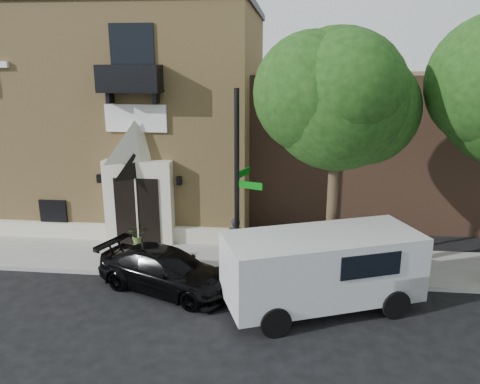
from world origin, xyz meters
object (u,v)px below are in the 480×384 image
at_px(street_sign, 238,186).
at_px(dumpster, 358,259).
at_px(fire_hydrant, 267,260).
at_px(pedestrian_near, 235,242).
at_px(cargo_van, 329,267).
at_px(black_sedan, 166,270).

distance_m(street_sign, dumpster, 4.54).
relative_size(fire_hydrant, pedestrian_near, 0.50).
height_order(cargo_van, fire_hydrant, cargo_van).
relative_size(black_sedan, dumpster, 2.05).
height_order(cargo_van, street_sign, street_sign).
distance_m(black_sedan, pedestrian_near, 2.59).
bearing_deg(cargo_van, black_sedan, 152.32).
xyz_separation_m(cargo_van, street_sign, (-2.78, 1.50, 1.91)).
height_order(fire_hydrant, pedestrian_near, pedestrian_near).
distance_m(fire_hydrant, pedestrian_near, 1.22).
bearing_deg(cargo_van, street_sign, 130.31).
distance_m(black_sedan, dumpster, 6.13).
bearing_deg(black_sedan, fire_hydrant, -46.15).
distance_m(dumpster, pedestrian_near, 4.06).
relative_size(street_sign, fire_hydrant, 6.86).
bearing_deg(dumpster, fire_hydrant, -163.16).
bearing_deg(street_sign, dumpster, 24.51).
bearing_deg(black_sedan, dumpster, -57.77).
xyz_separation_m(cargo_van, pedestrian_near, (-2.94, 2.16, -0.23)).
bearing_deg(cargo_van, dumpster, 36.23).
xyz_separation_m(black_sedan, street_sign, (2.15, 0.95, 2.52)).
relative_size(cargo_van, fire_hydrant, 6.76).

